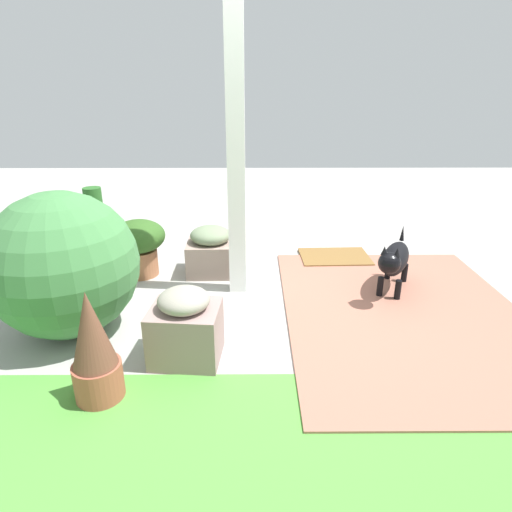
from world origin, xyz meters
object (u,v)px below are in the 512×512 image
(terracotta_pot_spiky, at_px, (94,349))
(dog, at_px, (394,260))
(terracotta_pot_tall, at_px, (98,233))
(round_shrub, at_px, (64,265))
(doormat, at_px, (335,257))
(porch_pillar, at_px, (236,151))
(terracotta_pot_broad, at_px, (139,243))
(stone_planter_mid, at_px, (186,327))
(stone_planter_nearest, at_px, (211,251))

(terracotta_pot_spiky, xyz_separation_m, dog, (-2.01, -1.29, -0.01))
(terracotta_pot_tall, height_order, dog, terracotta_pot_tall)
(round_shrub, bearing_deg, doormat, -147.40)
(doormat, bearing_deg, dog, 113.80)
(porch_pillar, height_order, terracotta_pot_spiky, porch_pillar)
(porch_pillar, distance_m, round_shrub, 1.47)
(terracotta_pot_broad, bearing_deg, stone_planter_mid, 114.85)
(stone_planter_nearest, distance_m, terracotta_pot_spiky, 1.78)
(stone_planter_mid, bearing_deg, dog, -149.65)
(stone_planter_mid, xyz_separation_m, dog, (-1.58, -0.92, 0.07))
(terracotta_pot_tall, bearing_deg, round_shrub, 101.06)
(stone_planter_nearest, height_order, stone_planter_mid, stone_planter_mid)
(terracotta_pot_broad, xyz_separation_m, terracotta_pot_spiky, (-0.17, 1.67, 0.00))
(porch_pillar, xyz_separation_m, dog, (-1.28, 0.08, -0.86))
(terracotta_pot_spiky, xyz_separation_m, doormat, (-1.67, -2.05, -0.29))
(terracotta_pot_tall, distance_m, terracotta_pot_spiky, 2.22)
(terracotta_pot_broad, distance_m, terracotta_pot_spiky, 1.68)
(round_shrub, distance_m, terracotta_pot_spiky, 0.85)
(terracotta_pot_tall, distance_m, doormat, 2.38)
(terracotta_pot_broad, relative_size, terracotta_pot_spiky, 0.79)
(round_shrub, relative_size, terracotta_pot_broad, 1.93)
(terracotta_pot_broad, bearing_deg, doormat, -168.48)
(terracotta_pot_broad, relative_size, dog, 0.72)
(round_shrub, xyz_separation_m, dog, (-2.43, -0.58, -0.20))
(stone_planter_nearest, bearing_deg, round_shrub, 48.63)
(dog, bearing_deg, round_shrub, 13.35)
(terracotta_pot_spiky, bearing_deg, round_shrub, -59.46)
(porch_pillar, relative_size, round_shrub, 2.32)
(porch_pillar, relative_size, terracotta_pot_broad, 4.48)
(stone_planter_nearest, distance_m, terracotta_pot_tall, 1.22)
(round_shrub, xyz_separation_m, terracotta_pot_broad, (-0.25, -0.96, -0.19))
(stone_planter_mid, xyz_separation_m, doormat, (-1.24, -1.68, -0.21))
(stone_planter_mid, bearing_deg, porch_pillar, -106.21)
(terracotta_pot_broad, bearing_deg, stone_planter_nearest, -175.98)
(round_shrub, bearing_deg, terracotta_pot_broad, -104.36)
(round_shrub, distance_m, doormat, 2.53)
(stone_planter_nearest, height_order, doormat, stone_planter_nearest)
(stone_planter_nearest, xyz_separation_m, dog, (-1.54, 0.43, 0.08))
(porch_pillar, xyz_separation_m, stone_planter_nearest, (0.26, -0.35, -0.94))
(stone_planter_nearest, xyz_separation_m, terracotta_pot_tall, (1.16, -0.39, 0.04))
(terracotta_pot_tall, bearing_deg, terracotta_pot_broad, 139.94)
(terracotta_pot_spiky, bearing_deg, terracotta_pot_broad, -84.06)
(terracotta_pot_spiky, bearing_deg, porch_pillar, -117.87)
(stone_planter_nearest, distance_m, doormat, 1.27)
(porch_pillar, xyz_separation_m, terracotta_pot_tall, (1.42, -0.74, -0.90))
(stone_planter_nearest, bearing_deg, stone_planter_mid, 88.54)
(terracotta_pot_spiky, bearing_deg, stone_planter_mid, -139.76)
(terracotta_pot_tall, bearing_deg, terracotta_pot_spiky, 108.19)
(doormat, bearing_deg, terracotta_pot_spiky, 50.80)
(porch_pillar, relative_size, doormat, 3.40)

